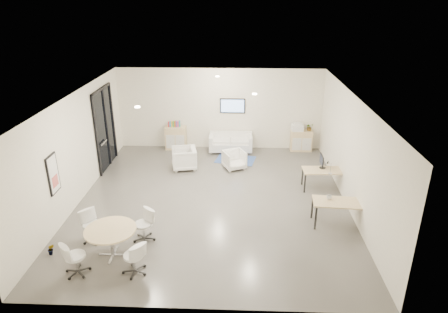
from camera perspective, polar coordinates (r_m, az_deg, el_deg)
room_shell at (r=11.53m, az=-1.73°, el=0.73°), size 9.60×10.60×4.80m
glass_door at (r=14.68m, az=-16.66°, el=4.20°), size 0.09×1.90×2.85m
artwork at (r=11.12m, az=-23.22°, el=-2.34°), size 0.05×0.54×1.04m
wall_tv at (r=15.69m, az=1.22°, el=7.25°), size 0.98×0.06×0.58m
ceiling_spots at (r=11.86m, az=-2.52°, el=9.35°), size 3.14×4.14×0.03m
sideboard_left at (r=16.09m, az=-6.89°, el=2.67°), size 0.82×0.43×0.93m
sideboard_right at (r=16.10m, az=10.96°, el=2.25°), size 0.84×0.41×0.84m
books at (r=15.91m, az=-7.13°, el=4.62°), size 0.48×0.14×0.22m
printer at (r=15.89m, az=10.44°, el=4.18°), size 0.47×0.40×0.31m
loveseat at (r=15.76m, az=0.96°, el=1.93°), size 1.68×0.86×0.63m
blue_rug at (r=15.07m, az=1.64°, el=-0.44°), size 1.59×1.23×0.01m
armchair_left at (r=14.24m, az=-5.74°, el=-0.12°), size 0.93×0.97×0.85m
armchair_right at (r=14.20m, az=1.48°, el=-0.35°), size 0.92×0.89×0.73m
desk_rear at (r=13.01m, az=13.98°, el=-2.14°), size 1.29×0.67×0.67m
desk_front at (r=11.16m, az=15.95°, el=-6.53°), size 1.37×0.76×0.69m
monitor at (r=13.02m, az=13.80°, el=-0.64°), size 0.20×0.50×0.44m
round_table at (r=9.88m, az=-15.90°, el=-10.37°), size 1.21×1.21×0.74m
meeting_chairs at (r=10.01m, az=-15.75°, el=-11.53°), size 2.18×2.18×0.82m
plant_cabinet at (r=15.96m, az=12.10°, el=4.03°), size 0.37×0.39×0.24m
plant_floor at (r=10.72m, az=-23.42°, el=-12.41°), size 0.19×0.31×0.13m
cup at (r=11.16m, az=14.79°, el=-5.60°), size 0.17×0.16×0.14m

